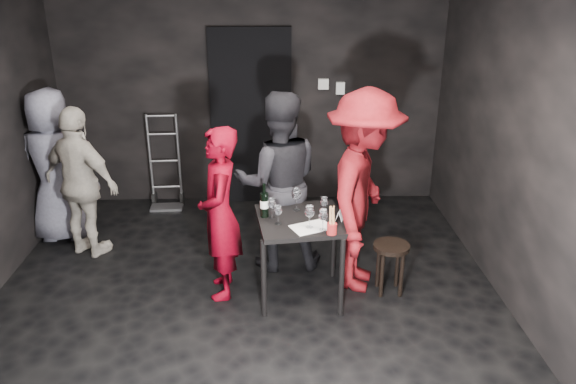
{
  "coord_description": "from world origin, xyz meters",
  "views": [
    {
      "loc": [
        0.23,
        -4.07,
        2.73
      ],
      "look_at": [
        0.37,
        0.25,
        0.98
      ],
      "focal_mm": 35.0,
      "sensor_mm": 36.0,
      "label": 1
    }
  ],
  "objects_px": {
    "server_red": "(220,213)",
    "wine_bottle": "(264,204)",
    "bystander_cream": "(82,182)",
    "man_maroon": "(364,172)",
    "stool": "(391,255)",
    "woman_black": "(278,170)",
    "hand_truck": "(167,190)",
    "tasting_table": "(301,229)",
    "bystander_grey": "(54,160)",
    "breadstick_cup": "(332,221)"
  },
  "relations": [
    {
      "from": "bystander_grey",
      "to": "breadstick_cup",
      "type": "distance_m",
      "value": 3.1
    },
    {
      "from": "bystander_grey",
      "to": "breadstick_cup",
      "type": "xyz_separation_m",
      "value": [
        2.7,
        -1.52,
        -0.01
      ]
    },
    {
      "from": "wine_bottle",
      "to": "breadstick_cup",
      "type": "height_order",
      "value": "wine_bottle"
    },
    {
      "from": "tasting_table",
      "to": "breadstick_cup",
      "type": "distance_m",
      "value": 0.43
    },
    {
      "from": "server_red",
      "to": "woman_black",
      "type": "relative_size",
      "value": 0.8
    },
    {
      "from": "server_red",
      "to": "woman_black",
      "type": "bearing_deg",
      "value": 129.78
    },
    {
      "from": "hand_truck",
      "to": "server_red",
      "type": "distance_m",
      "value": 2.21
    },
    {
      "from": "stool",
      "to": "bystander_grey",
      "type": "bearing_deg",
      "value": 160.03
    },
    {
      "from": "server_red",
      "to": "man_maroon",
      "type": "relative_size",
      "value": 0.71
    },
    {
      "from": "man_maroon",
      "to": "woman_black",
      "type": "bearing_deg",
      "value": 79.56
    },
    {
      "from": "bystander_cream",
      "to": "wine_bottle",
      "type": "bearing_deg",
      "value": -175.85
    },
    {
      "from": "stool",
      "to": "man_maroon",
      "type": "bearing_deg",
      "value": 148.78
    },
    {
      "from": "breadstick_cup",
      "to": "tasting_table",
      "type": "bearing_deg",
      "value": 126.92
    },
    {
      "from": "bystander_grey",
      "to": "wine_bottle",
      "type": "bearing_deg",
      "value": 149.67
    },
    {
      "from": "woman_black",
      "to": "man_maroon",
      "type": "height_order",
      "value": "man_maroon"
    },
    {
      "from": "hand_truck",
      "to": "server_red",
      "type": "xyz_separation_m",
      "value": [
        0.83,
        -1.97,
        0.57
      ]
    },
    {
      "from": "server_red",
      "to": "wine_bottle",
      "type": "xyz_separation_m",
      "value": [
        0.38,
        -0.03,
        0.09
      ]
    },
    {
      "from": "man_maroon",
      "to": "wine_bottle",
      "type": "relative_size",
      "value": 7.31
    },
    {
      "from": "server_red",
      "to": "wine_bottle",
      "type": "distance_m",
      "value": 0.39
    },
    {
      "from": "tasting_table",
      "to": "woman_black",
      "type": "height_order",
      "value": "woman_black"
    },
    {
      "from": "hand_truck",
      "to": "wine_bottle",
      "type": "bearing_deg",
      "value": -61.65
    },
    {
      "from": "woman_black",
      "to": "bystander_cream",
      "type": "relative_size",
      "value": 1.27
    },
    {
      "from": "bystander_cream",
      "to": "breadstick_cup",
      "type": "bearing_deg",
      "value": -178.0
    },
    {
      "from": "stool",
      "to": "wine_bottle",
      "type": "xyz_separation_m",
      "value": [
        -1.11,
        0.01,
        0.5
      ]
    },
    {
      "from": "bystander_grey",
      "to": "breadstick_cup",
      "type": "relative_size",
      "value": 6.96
    },
    {
      "from": "bystander_cream",
      "to": "man_maroon",
      "type": "bearing_deg",
      "value": -165.74
    },
    {
      "from": "server_red",
      "to": "man_maroon",
      "type": "xyz_separation_m",
      "value": [
        1.24,
        0.11,
        0.31
      ]
    },
    {
      "from": "server_red",
      "to": "breadstick_cup",
      "type": "relative_size",
      "value": 6.16
    },
    {
      "from": "bystander_grey",
      "to": "stool",
      "type": "bearing_deg",
      "value": 158.21
    },
    {
      "from": "stool",
      "to": "bystander_grey",
      "type": "xyz_separation_m",
      "value": [
        -3.27,
        1.19,
        0.51
      ]
    },
    {
      "from": "woman_black",
      "to": "bystander_grey",
      "type": "height_order",
      "value": "woman_black"
    },
    {
      "from": "woman_black",
      "to": "breadstick_cup",
      "type": "bearing_deg",
      "value": 111.72
    },
    {
      "from": "tasting_table",
      "to": "bystander_cream",
      "type": "distance_m",
      "value": 2.27
    },
    {
      "from": "breadstick_cup",
      "to": "stool",
      "type": "bearing_deg",
      "value": 30.58
    },
    {
      "from": "bystander_cream",
      "to": "breadstick_cup",
      "type": "relative_size",
      "value": 6.12
    },
    {
      "from": "tasting_table",
      "to": "server_red",
      "type": "xyz_separation_m",
      "value": [
        -0.69,
        0.08,
        0.13
      ]
    },
    {
      "from": "server_red",
      "to": "breadstick_cup",
      "type": "xyz_separation_m",
      "value": [
        0.92,
        -0.38,
        0.09
      ]
    },
    {
      "from": "tasting_table",
      "to": "man_maroon",
      "type": "xyz_separation_m",
      "value": [
        0.55,
        0.19,
        0.44
      ]
    },
    {
      "from": "wine_bottle",
      "to": "hand_truck",
      "type": "bearing_deg",
      "value": 121.12
    },
    {
      "from": "hand_truck",
      "to": "man_maroon",
      "type": "xyz_separation_m",
      "value": [
        2.07,
        -1.87,
        0.88
      ]
    },
    {
      "from": "man_maroon",
      "to": "breadstick_cup",
      "type": "height_order",
      "value": "man_maroon"
    },
    {
      "from": "stool",
      "to": "woman_black",
      "type": "height_order",
      "value": "woman_black"
    },
    {
      "from": "woman_black",
      "to": "hand_truck",
      "type": "bearing_deg",
      "value": -50.77
    },
    {
      "from": "bystander_cream",
      "to": "wine_bottle",
      "type": "xyz_separation_m",
      "value": [
        1.79,
        -0.81,
        0.09
      ]
    },
    {
      "from": "hand_truck",
      "to": "wine_bottle",
      "type": "height_order",
      "value": "hand_truck"
    },
    {
      "from": "hand_truck",
      "to": "bystander_cream",
      "type": "distance_m",
      "value": 1.44
    },
    {
      "from": "bystander_cream",
      "to": "server_red",
      "type": "bearing_deg",
      "value": 179.59
    },
    {
      "from": "server_red",
      "to": "man_maroon",
      "type": "height_order",
      "value": "man_maroon"
    },
    {
      "from": "hand_truck",
      "to": "breadstick_cup",
      "type": "xyz_separation_m",
      "value": [
        1.75,
        -2.35,
        0.65
      ]
    },
    {
      "from": "hand_truck",
      "to": "bystander_grey",
      "type": "relative_size",
      "value": 0.65
    }
  ]
}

